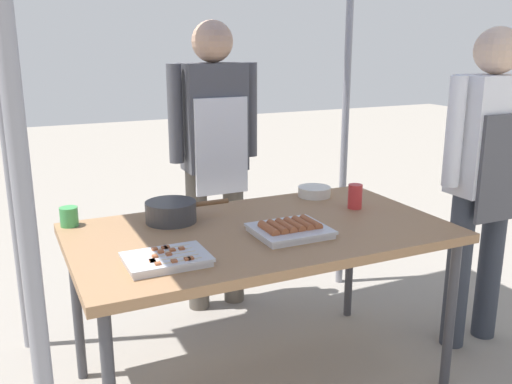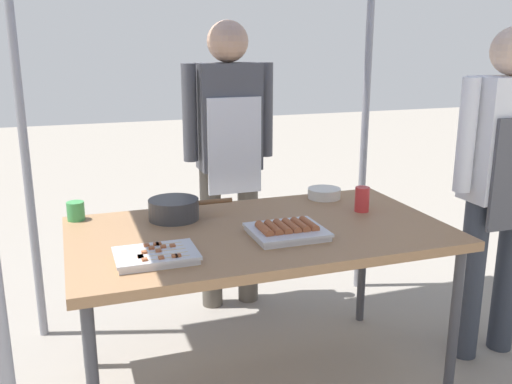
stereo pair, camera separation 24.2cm
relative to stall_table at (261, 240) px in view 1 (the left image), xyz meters
name	(u,v)px [view 1 (the left image)]	position (x,y,z in m)	size (l,w,h in m)	color
ground_plane	(261,382)	(0.00, 0.00, -0.70)	(18.00, 18.00, 0.00)	gray
stall_table	(261,240)	(0.00, 0.00, 0.00)	(1.60, 0.90, 0.75)	#9E724C
tray_grilled_sausages	(290,229)	(0.08, -0.12, 0.08)	(0.30, 0.27, 0.06)	silver
tray_meat_skewers	(167,259)	(-0.48, -0.21, 0.07)	(0.30, 0.21, 0.04)	silver
cooking_wok	(171,211)	(-0.32, 0.25, 0.10)	(0.39, 0.23, 0.09)	#38383A
condiment_bowl	(314,192)	(0.47, 0.35, 0.08)	(0.17, 0.17, 0.05)	silver
drink_cup_near_edge	(355,196)	(0.54, 0.08, 0.11)	(0.07, 0.07, 0.12)	red
drink_cup_by_wok	(69,217)	(-0.74, 0.38, 0.09)	(0.08, 0.08, 0.08)	#3F994C
vendor_woman	(215,144)	(0.11, 0.84, 0.28)	(0.52, 0.23, 1.64)	#595147
customer_nearby	(486,165)	(1.16, -0.11, 0.25)	(0.52, 0.23, 1.59)	#333842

